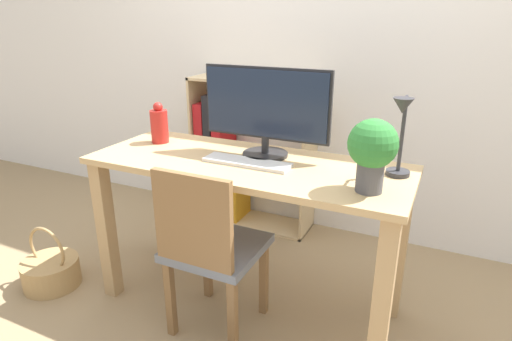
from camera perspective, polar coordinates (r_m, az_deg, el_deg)
name	(u,v)px	position (r m, az deg, el deg)	size (l,w,h in m)	color
ground_plane	(248,302)	(2.35, -1.09, -17.09)	(10.00, 10.00, 0.00)	#997F5B
wall_back	(319,34)	(2.83, 8.41, 17.50)	(8.00, 0.05, 2.60)	white
desk	(247,192)	(2.03, -1.20, -2.95)	(1.49, 0.58, 0.78)	tan
monitor	(266,108)	(2.00, 1.31, 8.35)	(0.62, 0.22, 0.42)	#232326
keyboard	(247,162)	(1.94, -1.21, 1.10)	(0.41, 0.11, 0.02)	silver
vase	(159,125)	(2.31, -12.77, 5.94)	(0.09, 0.09, 0.21)	#B2231E
desk_lamp	(401,130)	(1.79, 18.79, 5.10)	(0.10, 0.19, 0.34)	#2D2D33
potted_plant	(372,149)	(1.64, 15.26, 2.77)	(0.19, 0.19, 0.28)	#4C4C51
chair	(210,246)	(1.93, -6.16, -10.00)	(0.40, 0.40, 0.84)	slate
bookshelf	(232,161)	(3.03, -3.16, 1.26)	(0.84, 0.28, 1.03)	#D8BC8C
basket	(51,271)	(2.67, -25.66, -11.98)	(0.30, 0.30, 0.35)	tan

